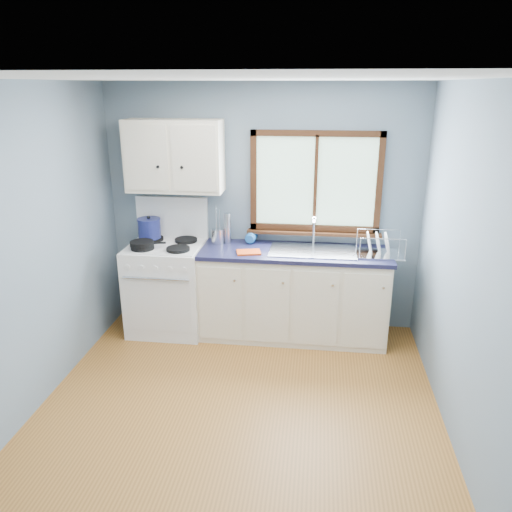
# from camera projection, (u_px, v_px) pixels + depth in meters

# --- Properties ---
(floor) EXTENTS (3.20, 3.60, 0.02)m
(floor) POSITION_uv_depth(u_px,v_px,m) (235.00, 423.00, 3.85)
(floor) COLOR #A16629
(floor) RESTS_ON ground
(ceiling) EXTENTS (3.20, 3.60, 0.02)m
(ceiling) POSITION_uv_depth(u_px,v_px,m) (229.00, 76.00, 3.03)
(ceiling) COLOR white
(ceiling) RESTS_ON wall_back
(wall_back) EXTENTS (3.20, 0.02, 2.50)m
(wall_back) POSITION_uv_depth(u_px,v_px,m) (262.00, 209.00, 5.14)
(wall_back) COLOR slate
(wall_back) RESTS_ON ground
(wall_front) EXTENTS (3.20, 0.02, 2.50)m
(wall_front) POSITION_uv_depth(u_px,v_px,m) (144.00, 451.00, 1.74)
(wall_front) COLOR slate
(wall_front) RESTS_ON ground
(wall_left) EXTENTS (0.02, 3.60, 2.50)m
(wall_left) POSITION_uv_depth(u_px,v_px,m) (15.00, 261.00, 3.63)
(wall_left) COLOR slate
(wall_left) RESTS_ON ground
(wall_right) EXTENTS (0.02, 3.60, 2.50)m
(wall_right) POSITION_uv_depth(u_px,v_px,m) (476.00, 281.00, 3.25)
(wall_right) COLOR slate
(wall_right) RESTS_ON ground
(gas_range) EXTENTS (0.76, 0.69, 1.36)m
(gas_range) POSITION_uv_depth(u_px,v_px,m) (168.00, 285.00, 5.18)
(gas_range) COLOR white
(gas_range) RESTS_ON floor
(base_cabinets) EXTENTS (1.85, 0.60, 0.88)m
(base_cabinets) POSITION_uv_depth(u_px,v_px,m) (293.00, 298.00, 5.07)
(base_cabinets) COLOR #EDE2C5
(base_cabinets) RESTS_ON floor
(countertop) EXTENTS (1.89, 0.64, 0.04)m
(countertop) POSITION_uv_depth(u_px,v_px,m) (294.00, 252.00, 4.91)
(countertop) COLOR black
(countertop) RESTS_ON base_cabinets
(sink) EXTENTS (0.84, 0.46, 0.44)m
(sink) POSITION_uv_depth(u_px,v_px,m) (312.00, 257.00, 4.90)
(sink) COLOR silver
(sink) RESTS_ON countertop
(window) EXTENTS (1.36, 0.10, 1.03)m
(window) POSITION_uv_depth(u_px,v_px,m) (315.00, 189.00, 4.96)
(window) COLOR #9EC6A8
(window) RESTS_ON wall_back
(upper_cabinets) EXTENTS (0.95, 0.35, 0.70)m
(upper_cabinets) POSITION_uv_depth(u_px,v_px,m) (174.00, 156.00, 4.88)
(upper_cabinets) COLOR #EDE2C5
(upper_cabinets) RESTS_ON wall_back
(skillet) EXTENTS (0.37, 0.29, 0.05)m
(skillet) POSITION_uv_depth(u_px,v_px,m) (142.00, 244.00, 4.90)
(skillet) COLOR black
(skillet) RESTS_ON gas_range
(stockpot) EXTENTS (0.24, 0.24, 0.23)m
(stockpot) POSITION_uv_depth(u_px,v_px,m) (149.00, 228.00, 5.14)
(stockpot) COLOR navy
(stockpot) RESTS_ON gas_range
(utensil_crock) EXTENTS (0.15, 0.15, 0.40)m
(utensil_crock) POSITION_uv_depth(u_px,v_px,m) (218.00, 236.00, 5.08)
(utensil_crock) COLOR silver
(utensil_crock) RESTS_ON countertop
(thermos) EXTENTS (0.09, 0.09, 0.31)m
(thermos) POSITION_uv_depth(u_px,v_px,m) (227.00, 228.00, 5.08)
(thermos) COLOR silver
(thermos) RESTS_ON countertop
(soap_bottle) EXTENTS (0.12, 0.12, 0.28)m
(soap_bottle) POSITION_uv_depth(u_px,v_px,m) (249.00, 231.00, 5.04)
(soap_bottle) COLOR #1A5EA6
(soap_bottle) RESTS_ON countertop
(dish_towel) EXTENTS (0.26, 0.21, 0.02)m
(dish_towel) POSITION_uv_depth(u_px,v_px,m) (249.00, 252.00, 4.82)
(dish_towel) COLOR #D64614
(dish_towel) RESTS_ON countertop
(dish_rack) EXTENTS (0.44, 0.34, 0.23)m
(dish_rack) POSITION_uv_depth(u_px,v_px,m) (379.00, 249.00, 4.76)
(dish_rack) COLOR silver
(dish_rack) RESTS_ON countertop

